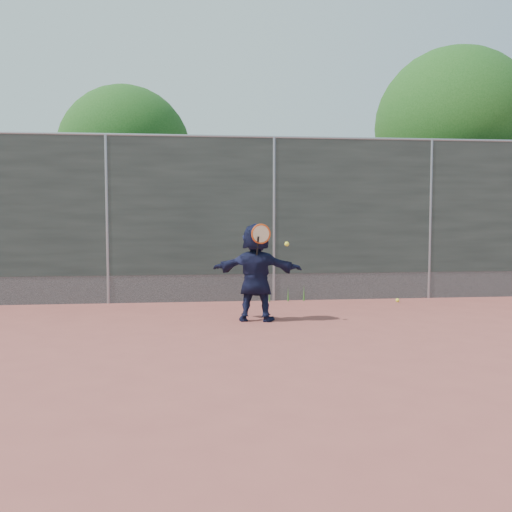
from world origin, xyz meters
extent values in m
plane|color=#9E4C42|center=(0.00, 0.00, 0.00)|extent=(80.00, 80.00, 0.00)
imported|color=#121633|center=(-0.56, 1.51, 0.73)|extent=(1.42, 0.74, 1.46)
sphere|color=#F8F337|center=(2.21, 3.04, 0.03)|extent=(0.07, 0.07, 0.07)
cube|color=#38423D|center=(0.00, 3.50, 1.75)|extent=(20.00, 0.04, 2.50)
cube|color=slate|center=(0.00, 3.50, 0.25)|extent=(20.00, 0.03, 0.50)
cylinder|color=gray|center=(0.00, 3.50, 3.00)|extent=(20.00, 0.05, 0.05)
cylinder|color=gray|center=(-3.00, 3.50, 1.50)|extent=(0.06, 0.06, 3.00)
cylinder|color=gray|center=(0.00, 3.50, 1.50)|extent=(0.06, 0.06, 3.00)
cylinder|color=gray|center=(3.00, 3.50, 1.50)|extent=(0.06, 0.06, 3.00)
torus|color=#CB4413|center=(-0.51, 1.31, 1.31)|extent=(0.29, 0.07, 0.29)
cylinder|color=beige|center=(-0.51, 1.31, 1.31)|extent=(0.25, 0.05, 0.25)
cylinder|color=black|center=(-0.56, 1.33, 1.11)|extent=(0.05, 0.13, 0.33)
sphere|color=#F8F337|center=(-0.13, 1.32, 1.16)|extent=(0.07, 0.07, 0.07)
cylinder|color=#382314|center=(4.50, 5.70, 1.30)|extent=(0.28, 0.28, 2.60)
sphere|color=#23561C|center=(4.50, 5.70, 3.59)|extent=(3.60, 3.60, 3.60)
sphere|color=#23561C|center=(5.22, 5.90, 3.23)|extent=(2.52, 2.52, 2.52)
cylinder|color=#382314|center=(-3.00, 6.50, 1.10)|extent=(0.28, 0.28, 2.20)
sphere|color=#23561C|center=(-3.00, 6.50, 3.03)|extent=(3.00, 3.00, 3.00)
sphere|color=#23561C|center=(-2.40, 6.70, 2.73)|extent=(2.10, 2.10, 2.10)
cone|color=#387226|center=(0.25, 3.38, 0.13)|extent=(0.03, 0.03, 0.26)
cone|color=#387226|center=(0.55, 3.40, 0.15)|extent=(0.03, 0.03, 0.30)
cone|color=#387226|center=(-0.10, 3.36, 0.11)|extent=(0.03, 0.03, 0.22)
camera|label=1|loc=(-1.53, -6.89, 1.56)|focal=40.00mm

